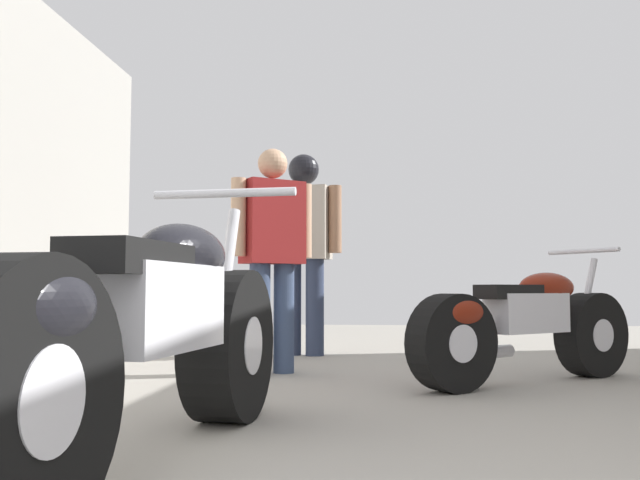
{
  "coord_description": "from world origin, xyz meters",
  "views": [
    {
      "loc": [
        -0.19,
        -0.66,
        0.6
      ],
      "look_at": [
        -0.51,
        3.03,
        0.86
      ],
      "focal_mm": 38.28,
      "sensor_mm": 36.0,
      "label": 1
    }
  ],
  "objects_px": {
    "motorcycle_maroon_cruiser": "(148,337)",
    "motorcycle_black_naked": "(523,326)",
    "mechanic_in_blue": "(272,245)",
    "mechanic_with_helmet": "(304,234)"
  },
  "relations": [
    {
      "from": "motorcycle_maroon_cruiser",
      "to": "motorcycle_black_naked",
      "type": "relative_size",
      "value": 1.41
    },
    {
      "from": "mechanic_in_blue",
      "to": "mechanic_with_helmet",
      "type": "height_order",
      "value": "mechanic_with_helmet"
    },
    {
      "from": "motorcycle_maroon_cruiser",
      "to": "motorcycle_black_naked",
      "type": "distance_m",
      "value": 2.74
    },
    {
      "from": "motorcycle_black_naked",
      "to": "mechanic_with_helmet",
      "type": "bearing_deg",
      "value": 132.47
    },
    {
      "from": "motorcycle_maroon_cruiser",
      "to": "motorcycle_black_naked",
      "type": "height_order",
      "value": "motorcycle_maroon_cruiser"
    },
    {
      "from": "motorcycle_black_naked",
      "to": "mechanic_with_helmet",
      "type": "relative_size",
      "value": 0.87
    },
    {
      "from": "mechanic_in_blue",
      "to": "mechanic_with_helmet",
      "type": "distance_m",
      "value": 1.36
    },
    {
      "from": "motorcycle_black_naked",
      "to": "mechanic_in_blue",
      "type": "bearing_deg",
      "value": 166.87
    },
    {
      "from": "motorcycle_black_naked",
      "to": "mechanic_with_helmet",
      "type": "height_order",
      "value": "mechanic_with_helmet"
    },
    {
      "from": "mechanic_in_blue",
      "to": "motorcycle_black_naked",
      "type": "bearing_deg",
      "value": -13.13
    }
  ]
}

